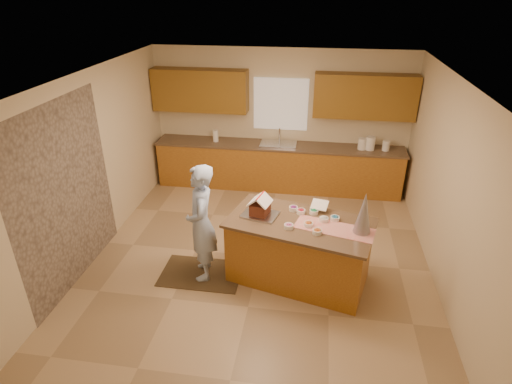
{
  "coord_description": "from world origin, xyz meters",
  "views": [
    {
      "loc": [
        0.73,
        -5.27,
        3.8
      ],
      "look_at": [
        -0.1,
        0.2,
        1.0
      ],
      "focal_mm": 29.51,
      "sensor_mm": 36.0,
      "label": 1
    }
  ],
  "objects_px": {
    "tinsel_tree": "(364,213)",
    "boy": "(201,223)",
    "island_base": "(299,252)",
    "gingerbread_house": "(260,207)"
  },
  "relations": [
    {
      "from": "tinsel_tree",
      "to": "boy",
      "type": "relative_size",
      "value": 0.33
    },
    {
      "from": "island_base",
      "to": "tinsel_tree",
      "type": "bearing_deg",
      "value": 3.67
    },
    {
      "from": "boy",
      "to": "gingerbread_house",
      "type": "xyz_separation_m",
      "value": [
        0.77,
        0.2,
        0.21
      ]
    },
    {
      "from": "tinsel_tree",
      "to": "island_base",
      "type": "bearing_deg",
      "value": 169.68
    },
    {
      "from": "island_base",
      "to": "tinsel_tree",
      "type": "xyz_separation_m",
      "value": [
        0.78,
        -0.14,
        0.77
      ]
    },
    {
      "from": "island_base",
      "to": "boy",
      "type": "distance_m",
      "value": 1.39
    },
    {
      "from": "boy",
      "to": "tinsel_tree",
      "type": "bearing_deg",
      "value": 74.66
    },
    {
      "from": "boy",
      "to": "gingerbread_house",
      "type": "distance_m",
      "value": 0.83
    },
    {
      "from": "boy",
      "to": "gingerbread_house",
      "type": "bearing_deg",
      "value": 89.74
    },
    {
      "from": "boy",
      "to": "gingerbread_house",
      "type": "relative_size",
      "value": 4.92
    }
  ]
}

